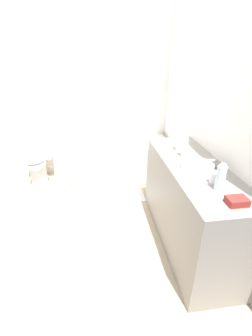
# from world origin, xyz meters

# --- Properties ---
(ground_plane) EXTENTS (3.75, 3.75, 0.00)m
(ground_plane) POSITION_xyz_m (0.00, 0.00, 0.00)
(ground_plane) COLOR tan
(wall_back_tiled) EXTENTS (3.15, 0.10, 2.54)m
(wall_back_tiled) POSITION_xyz_m (0.00, 1.35, 1.27)
(wall_back_tiled) COLOR white
(wall_back_tiled) RESTS_ON ground_plane
(wall_right_mirror) EXTENTS (0.10, 2.99, 2.54)m
(wall_right_mirror) POSITION_xyz_m (1.42, 0.00, 1.27)
(wall_right_mirror) COLOR white
(wall_right_mirror) RESTS_ON ground_plane
(bathtub) EXTENTS (1.51, 0.69, 1.26)m
(bathtub) POSITION_xyz_m (0.58, 0.95, 0.32)
(bathtub) COLOR silver
(bathtub) RESTS_ON ground_plane
(toilet) EXTENTS (0.40, 0.48, 0.67)m
(toilet) POSITION_xyz_m (-0.67, 0.99, 0.35)
(toilet) COLOR white
(toilet) RESTS_ON ground_plane
(vanity_counter) EXTENTS (0.53, 1.56, 0.90)m
(vanity_counter) POSITION_xyz_m (1.11, -0.54, 0.45)
(vanity_counter) COLOR gray
(vanity_counter) RESTS_ON ground_plane
(sink_basin) EXTENTS (0.28, 0.28, 0.05)m
(sink_basin) POSITION_xyz_m (1.09, -0.61, 0.92)
(sink_basin) COLOR white
(sink_basin) RESTS_ON vanity_counter
(sink_faucet) EXTENTS (0.11, 0.15, 0.09)m
(sink_faucet) POSITION_xyz_m (1.26, -0.61, 0.93)
(sink_faucet) COLOR #A3A3A8
(sink_faucet) RESTS_ON vanity_counter
(water_bottle_0) EXTENTS (0.07, 0.07, 0.22)m
(water_bottle_0) POSITION_xyz_m (1.11, -0.97, 1.00)
(water_bottle_0) COLOR silver
(water_bottle_0) RESTS_ON vanity_counter
(water_bottle_1) EXTENTS (0.06, 0.06, 0.24)m
(water_bottle_1) POSITION_xyz_m (1.07, -0.18, 1.01)
(water_bottle_1) COLOR silver
(water_bottle_1) RESTS_ON vanity_counter
(water_bottle_2) EXTENTS (0.06, 0.06, 0.22)m
(water_bottle_2) POSITION_xyz_m (1.07, -0.34, 1.00)
(water_bottle_2) COLOR silver
(water_bottle_2) RESTS_ON vanity_counter
(drinking_glass_0) EXTENTS (0.06, 0.06, 0.10)m
(drinking_glass_0) POSITION_xyz_m (1.11, -0.88, 0.94)
(drinking_glass_0) COLOR white
(drinking_glass_0) RESTS_ON vanity_counter
(drinking_glass_1) EXTENTS (0.08, 0.08, 0.08)m
(drinking_glass_1) POSITION_xyz_m (1.08, -0.04, 0.93)
(drinking_glass_1) COLOR white
(drinking_glass_1) RESTS_ON vanity_counter
(amenity_basket) EXTENTS (0.14, 0.10, 0.05)m
(amenity_basket) POSITION_xyz_m (1.14, -1.17, 0.92)
(amenity_basket) COLOR maroon
(amenity_basket) RESTS_ON vanity_counter
(soap_dish) EXTENTS (0.09, 0.06, 0.02)m
(soap_dish) POSITION_xyz_m (1.14, -0.12, 0.91)
(soap_dish) COLOR white
(soap_dish) RESTS_ON vanity_counter
(bath_mat) EXTENTS (0.50, 0.35, 0.01)m
(bath_mat) POSITION_xyz_m (0.59, 0.39, 0.01)
(bath_mat) COLOR white
(bath_mat) RESTS_ON ground_plane
(toilet_paper_roll) EXTENTS (0.11, 0.11, 0.14)m
(toilet_paper_roll) POSITION_xyz_m (-0.92, 1.00, 0.07)
(toilet_paper_roll) COLOR white
(toilet_paper_roll) RESTS_ON ground_plane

